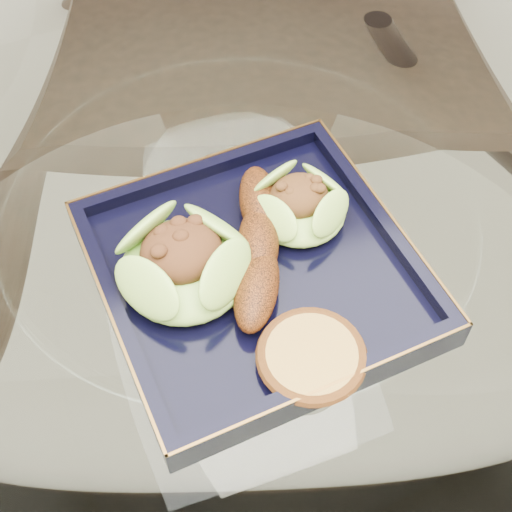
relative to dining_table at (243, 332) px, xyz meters
name	(u,v)px	position (x,y,z in m)	size (l,w,h in m)	color
ground	(248,499)	(0.00, 0.00, -0.60)	(4.00, 4.00, 0.00)	beige
dining_table	(243,332)	(0.00, 0.00, 0.00)	(1.13, 1.13, 0.77)	white
dining_chair	(256,28)	(0.20, 0.51, 0.01)	(0.58, 0.58, 1.08)	#311C10
navy_plate	(256,276)	(0.00, -0.05, 0.17)	(0.27, 0.27, 0.02)	black
lettuce_wrap_left	(184,265)	(-0.06, -0.03, 0.20)	(0.11, 0.11, 0.04)	#689E2E
lettuce_wrap_right	(299,206)	(0.06, 0.00, 0.20)	(0.09, 0.09, 0.03)	#78AF32
roasted_plantain	(258,244)	(0.01, -0.03, 0.20)	(0.18, 0.04, 0.03)	#5E2709
crumb_patty	(311,357)	(0.01, -0.15, 0.19)	(0.08, 0.08, 0.01)	gold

